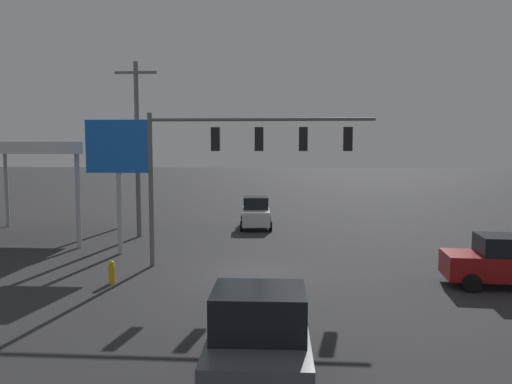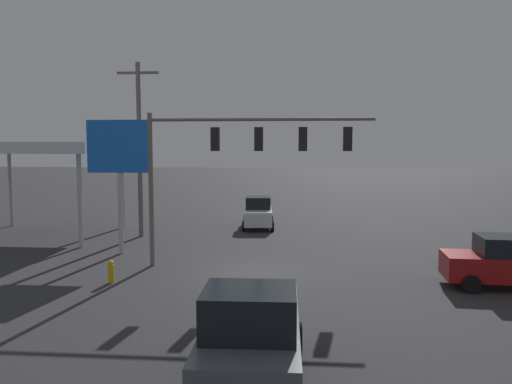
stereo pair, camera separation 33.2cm
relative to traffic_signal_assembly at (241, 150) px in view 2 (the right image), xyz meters
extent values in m
plane|color=#2D2D30|center=(-0.54, 0.96, -5.07)|extent=(200.00, 200.00, 0.00)
cylinder|color=slate|center=(3.92, 0.02, -1.76)|extent=(0.20, 0.20, 6.63)
cylinder|color=slate|center=(-0.82, 0.02, 1.26)|extent=(9.48, 0.14, 0.14)
cube|color=black|center=(1.10, 0.02, 0.44)|extent=(0.36, 0.28, 1.00)
sphere|color=#360505|center=(1.10, -0.16, 0.74)|extent=(0.22, 0.22, 0.22)
sphere|color=#392305|center=(1.10, -0.16, 0.44)|extent=(0.22, 0.22, 0.22)
sphere|color=#41FF6B|center=(1.10, -0.16, 0.14)|extent=(0.22, 0.22, 0.22)
cube|color=black|center=(-0.75, 0.02, 0.44)|extent=(0.36, 0.28, 1.00)
sphere|color=#360505|center=(-0.75, -0.16, 0.74)|extent=(0.22, 0.22, 0.22)
sphere|color=#392305|center=(-0.75, -0.16, 0.44)|extent=(0.22, 0.22, 0.22)
sphere|color=#41FF6B|center=(-0.75, -0.16, 0.14)|extent=(0.22, 0.22, 0.22)
cube|color=black|center=(-2.59, 0.02, 0.44)|extent=(0.36, 0.28, 1.00)
sphere|color=#360505|center=(-2.59, -0.16, 0.74)|extent=(0.22, 0.22, 0.22)
sphere|color=#392305|center=(-2.59, -0.16, 0.44)|extent=(0.22, 0.22, 0.22)
sphere|color=#41FF6B|center=(-2.59, -0.16, 0.14)|extent=(0.22, 0.22, 0.22)
cube|color=black|center=(-4.44, 0.02, 0.44)|extent=(0.36, 0.28, 1.00)
sphere|color=#360505|center=(-4.44, -0.16, 0.74)|extent=(0.22, 0.22, 0.22)
sphere|color=#392305|center=(-4.44, -0.16, 0.44)|extent=(0.22, 0.22, 0.22)
sphere|color=#41FF6B|center=(-4.44, -0.16, 0.14)|extent=(0.22, 0.22, 0.22)
cylinder|color=slate|center=(6.62, -6.89, -0.11)|extent=(0.26, 0.26, 9.92)
cube|color=slate|center=(6.62, -6.89, 4.26)|extent=(2.40, 0.14, 0.14)
cube|color=silver|center=(12.48, -6.74, 0.06)|extent=(8.68, 7.49, 0.60)
cube|color=red|center=(12.48, -10.50, 0.06)|extent=(8.68, 0.06, 0.36)
cylinder|color=#B7B7BC|center=(8.74, -9.88, -2.66)|extent=(0.24, 0.24, 4.83)
cylinder|color=#B7B7BC|center=(16.23, -9.88, -2.66)|extent=(0.24, 0.24, 4.83)
cylinder|color=#B7B7BC|center=(8.74, -3.59, -2.66)|extent=(0.24, 0.24, 4.83)
cylinder|color=#B7B7BC|center=(6.14, -2.29, -1.84)|extent=(0.24, 0.24, 6.46)
cube|color=blue|center=(6.14, -2.29, 0.13)|extent=(3.08, 0.24, 2.51)
cube|color=black|center=(6.14, -2.42, 0.13)|extent=(2.16, 0.04, 0.88)
cube|color=maroon|center=(-10.05, 2.32, -4.29)|extent=(4.51, 2.08, 0.90)
cube|color=black|center=(-10.05, 2.32, -3.49)|extent=(2.10, 1.78, 0.70)
cylinder|color=black|center=(-8.57, 3.14, -4.74)|extent=(0.67, 0.26, 0.66)
cylinder|color=black|center=(-8.69, 1.30, -4.74)|extent=(0.67, 0.26, 0.66)
cube|color=silver|center=(0.09, -10.42, -4.31)|extent=(1.98, 3.92, 0.90)
cube|color=black|center=(0.12, -10.72, -3.48)|extent=(1.69, 1.81, 0.76)
cylinder|color=black|center=(-0.87, -9.25, -4.76)|extent=(0.27, 0.63, 0.62)
cylinder|color=black|center=(0.87, -9.12, -4.76)|extent=(0.27, 0.63, 0.62)
cylinder|color=black|center=(-0.68, -11.71, -4.76)|extent=(0.27, 0.63, 0.62)
cylinder|color=black|center=(1.05, -11.58, -4.76)|extent=(0.27, 0.63, 0.62)
cube|color=#474C51|center=(-1.42, 10.53, -4.12)|extent=(2.11, 5.24, 1.10)
cube|color=black|center=(-1.44, 11.43, -3.12)|extent=(1.87, 1.64, 0.90)
cylinder|color=black|center=(-2.41, 8.81, -4.67)|extent=(0.24, 0.80, 0.80)
cylinder|color=black|center=(-0.37, 8.86, -4.67)|extent=(0.24, 0.80, 0.80)
cylinder|color=gold|center=(4.70, 2.86, -4.72)|extent=(0.24, 0.24, 0.70)
sphere|color=gold|center=(4.70, 2.86, -4.30)|extent=(0.22, 0.22, 0.22)
camera|label=1|loc=(-2.03, 21.03, 0.15)|focal=35.00mm
camera|label=2|loc=(-2.36, 21.01, 0.15)|focal=35.00mm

